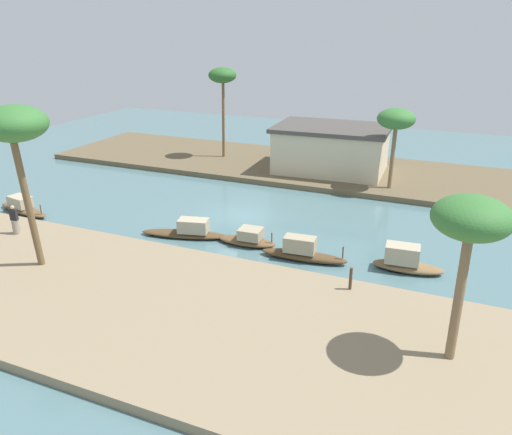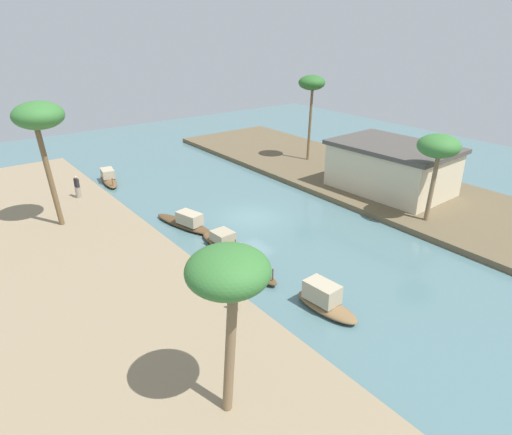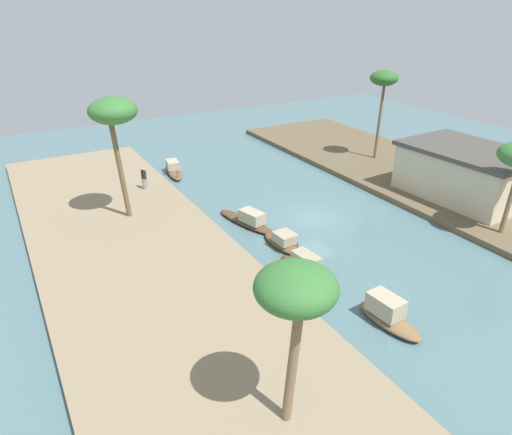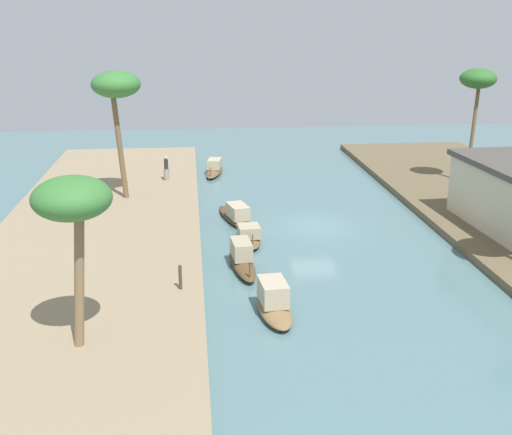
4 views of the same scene
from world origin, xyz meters
The scene contains 15 objects.
river_water centered at (0.00, 0.00, 0.00)m, with size 66.64×66.64×0.00m, color slate.
riverbank_left centered at (0.00, -11.86, 0.20)m, with size 42.93×10.86×0.41m, color #937F60.
riverbank_right centered at (0.00, 11.86, 0.20)m, with size 42.93×10.86×0.41m, color brown.
sampan_midstream centered at (2.32, -3.94, 0.37)m, with size 3.36×1.35×0.98m.
sampan_upstream_small centered at (-1.29, -4.33, 0.39)m, with size 5.19×2.29×1.11m.
sampan_with_tall_canopy centered at (5.68, -4.56, 0.45)m, with size 4.60×1.35×1.26m.
sampan_open_hull centered at (-13.17, -5.07, 0.39)m, with size 4.58×1.83×1.09m.
sampan_with_red_awning centered at (10.74, -3.71, 0.51)m, with size 3.51×1.49×1.33m.
person_on_near_bank centered at (-9.93, -8.50, 1.09)m, with size 0.46×0.46×1.68m.
mooring_post centered at (8.84, -7.37, 0.93)m, with size 0.14×0.14×1.05m, color #4C3823.
palm_tree_left_near centered at (-5.73, -11.09, 7.20)m, with size 2.94×2.94×7.78m.
palm_tree_left_far centered at (13.25, -10.63, 5.51)m, with size 2.60×2.60×5.98m.
palm_tree_right_tall centered at (-7.10, 11.92, 7.19)m, with size 2.36×2.36×7.62m.
palm_tree_right_short centered at (7.94, 8.50, 5.24)m, with size 2.62×2.62×5.66m.
riverside_building centered at (2.79, 11.18, 2.21)m, with size 9.09×6.58×3.57m.
Camera 1 is at (12.86, -27.35, 11.55)m, focal length 35.56 mm.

